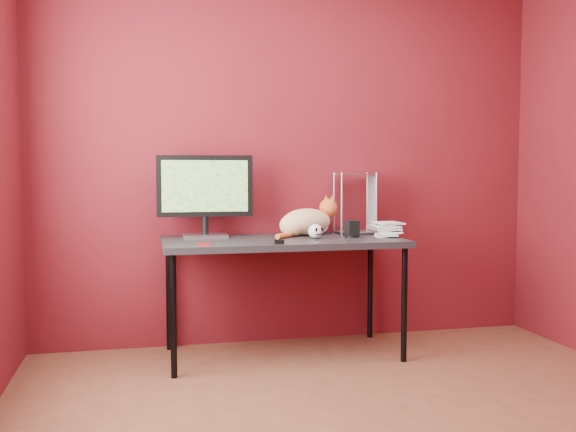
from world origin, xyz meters
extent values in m
cube|color=#581018|center=(0.00, 1.75, 1.30)|extent=(3.50, 0.02, 2.60)
cube|color=black|center=(-0.15, 1.37, 0.73)|extent=(1.50, 0.70, 0.04)
cylinder|color=black|center=(-0.85, 1.07, 0.35)|extent=(0.04, 0.04, 0.71)
cylinder|color=black|center=(0.55, 1.07, 0.35)|extent=(0.04, 0.04, 0.71)
cylinder|color=black|center=(-0.85, 1.67, 0.35)|extent=(0.04, 0.04, 0.71)
cylinder|color=black|center=(0.55, 1.67, 0.35)|extent=(0.04, 0.04, 0.71)
cube|color=#A1A1A5|center=(-0.62, 1.54, 0.76)|extent=(0.29, 0.21, 0.02)
cylinder|color=black|center=(-0.62, 1.54, 0.83)|extent=(0.04, 0.04, 0.12)
cube|color=black|center=(-0.62, 1.54, 1.08)|extent=(0.61, 0.06, 0.39)
cube|color=#1E4F15|center=(-0.62, 1.54, 1.08)|extent=(0.54, 0.03, 0.33)
ellipsoid|color=orange|center=(0.05, 1.54, 0.84)|extent=(0.43, 0.33, 0.18)
ellipsoid|color=orange|center=(-0.05, 1.50, 0.82)|extent=(0.23, 0.22, 0.14)
sphere|color=white|center=(0.15, 1.59, 0.81)|extent=(0.12, 0.12, 0.12)
sphere|color=#C65E26|center=(0.22, 1.62, 0.93)|extent=(0.12, 0.12, 0.12)
cone|color=#C65E26|center=(0.24, 1.59, 0.99)|extent=(0.04, 0.04, 0.05)
cone|color=#C65E26|center=(0.22, 1.65, 0.99)|extent=(0.04, 0.04, 0.05)
cylinder|color=#B41F0C|center=(0.21, 1.61, 0.88)|extent=(0.09, 0.09, 0.01)
cylinder|color=#C65E26|center=(-0.12, 1.41, 0.77)|extent=(0.16, 0.17, 0.03)
ellipsoid|color=white|center=(0.05, 1.33, 0.80)|extent=(0.09, 0.09, 0.09)
ellipsoid|color=black|center=(0.03, 1.29, 0.81)|extent=(0.02, 0.01, 0.03)
ellipsoid|color=black|center=(0.07, 1.29, 0.81)|extent=(0.02, 0.01, 0.03)
cube|color=black|center=(0.05, 1.28, 0.78)|extent=(0.05, 0.02, 0.00)
cylinder|color=black|center=(0.31, 1.35, 0.76)|extent=(0.09, 0.09, 0.01)
cube|color=black|center=(0.31, 1.35, 0.81)|extent=(0.09, 0.08, 0.09)
imported|color=beige|center=(0.48, 1.39, 0.85)|extent=(0.22, 0.25, 0.21)
imported|color=beige|center=(0.48, 1.39, 1.06)|extent=(0.20, 0.24, 0.21)
imported|color=beige|center=(0.48, 1.39, 1.27)|extent=(0.19, 0.23, 0.21)
imported|color=beige|center=(0.48, 1.39, 1.48)|extent=(0.17, 0.22, 0.21)
imported|color=beige|center=(0.48, 1.39, 1.69)|extent=(0.16, 0.21, 0.21)
cylinder|color=#A1A1A5|center=(0.29, 1.50, 0.96)|extent=(0.01, 0.01, 0.42)
cylinder|color=#A1A1A5|center=(0.53, 1.50, 0.96)|extent=(0.01, 0.01, 0.42)
cylinder|color=#A1A1A5|center=(0.29, 1.70, 0.96)|extent=(0.01, 0.01, 0.42)
cylinder|color=#A1A1A5|center=(0.53, 1.70, 0.96)|extent=(0.01, 0.01, 0.42)
cube|color=#A1A1A5|center=(0.41, 1.60, 0.76)|extent=(0.25, 0.21, 0.01)
cube|color=#A1A1A5|center=(0.41, 1.60, 1.16)|extent=(0.25, 0.21, 0.01)
cube|color=#A90D14|center=(-0.67, 1.10, 0.76)|extent=(0.07, 0.03, 0.01)
cube|color=black|center=(-0.23, 1.08, 0.76)|extent=(0.06, 0.03, 0.03)
cylinder|color=#A1A1A5|center=(0.01, 1.10, 0.75)|extent=(0.04, 0.04, 0.00)
camera|label=1|loc=(-1.02, -2.56, 1.18)|focal=40.00mm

